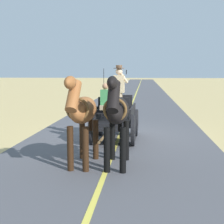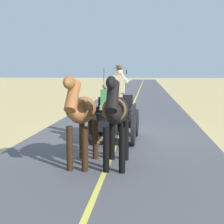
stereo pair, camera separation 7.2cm
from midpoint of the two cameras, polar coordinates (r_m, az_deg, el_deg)
name	(u,v)px [view 2 (the right image)]	position (r m, az deg, el deg)	size (l,w,h in m)	color
ground_plane	(120,135)	(11.75, 1.63, -4.13)	(200.00, 200.00, 0.00)	tan
road_surface	(120,135)	(11.75, 1.63, -4.11)	(6.30, 160.00, 0.01)	#4C4C51
road_centre_stripe	(120,135)	(11.75, 1.63, -4.08)	(0.12, 160.00, 0.00)	#DBCC4C
horse_drawn_carriage	(116,116)	(10.78, 0.83, -0.76)	(1.49, 4.51, 2.50)	black
horse_near_side	(116,113)	(7.68, 1.02, -0.16)	(0.58, 2.13, 2.21)	black
horse_off_side	(82,112)	(7.83, -5.09, -0.05)	(0.66, 2.13, 2.21)	brown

